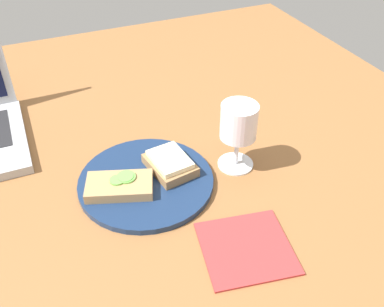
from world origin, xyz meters
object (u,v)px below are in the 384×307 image
at_px(plate, 146,181).
at_px(wine_glass, 239,125).
at_px(sandwich_with_cheese, 170,164).
at_px(sandwich_with_cucumber, 120,185).
at_px(napkin, 246,248).

distance_m(plate, wine_glass, 0.20).
relative_size(sandwich_with_cheese, sandwich_with_cucumber, 0.80).
xyz_separation_m(sandwich_with_cheese, sandwich_with_cucumber, (-0.10, -0.02, -0.00)).
xyz_separation_m(sandwich_with_cucumber, napkin, (0.15, -0.20, -0.02)).
bearing_deg(sandwich_with_cheese, plate, -169.96).
distance_m(sandwich_with_cheese, sandwich_with_cucumber, 0.10).
xyz_separation_m(wine_glass, napkin, (-0.08, -0.19, -0.09)).
relative_size(sandwich_with_cheese, wine_glass, 0.79).
xyz_separation_m(plate, napkin, (0.10, -0.21, -0.00)).
height_order(sandwich_with_cheese, sandwich_with_cucumber, sandwich_with_cheese).
distance_m(sandwich_with_cheese, wine_glass, 0.15).
height_order(sandwich_with_cheese, napkin, sandwich_with_cheese).
relative_size(sandwich_with_cucumber, wine_glass, 0.98).
xyz_separation_m(sandwich_with_cucumber, wine_glass, (0.23, -0.01, 0.07)).
relative_size(sandwich_with_cucumber, napkin, 0.95).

